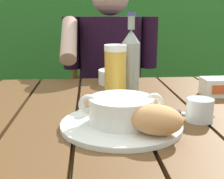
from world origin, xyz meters
TOP-DOWN VIEW (x-y plane):
  - dining_table at (-0.00, 0.00)m, footprint 1.49×0.99m
  - hedge_backdrop at (0.21, 1.94)m, footprint 3.21×0.84m
  - chair_near_diner at (0.07, 0.93)m, footprint 0.44×0.45m
  - person_eating at (0.06, 0.74)m, footprint 0.48×0.47m
  - serving_plate at (0.03, -0.09)m, footprint 0.30×0.30m
  - soup_bowl at (0.03, -0.09)m, footprint 0.21×0.16m
  - bread_roll at (0.10, -0.17)m, footprint 0.14×0.13m
  - beer_glass at (0.04, 0.16)m, footprint 0.07×0.07m
  - beer_bottle at (0.10, 0.23)m, footprint 0.06×0.06m
  - water_glass_small at (0.24, -0.06)m, footprint 0.07×0.07m
  - butter_tub at (0.39, 0.18)m, footprint 0.11×0.08m
  - table_knife at (0.20, -0.01)m, footprint 0.15×0.06m
  - diner_bowl at (0.07, 0.39)m, footprint 0.15×0.15m

SIDE VIEW (x-z plane):
  - chair_near_diner at x=0.07m, z-range 0.01..0.94m
  - dining_table at x=0.00m, z-range 0.29..1.05m
  - person_eating at x=0.06m, z-range 0.11..1.33m
  - table_knife at x=0.20m, z-range 0.75..0.76m
  - serving_plate at x=0.03m, z-range 0.75..0.76m
  - diner_bowl at x=0.07m, z-range 0.75..0.81m
  - water_glass_small at x=0.24m, z-range 0.75..0.81m
  - butter_tub at x=0.39m, z-range 0.75..0.81m
  - bread_roll at x=0.10m, z-range 0.76..0.83m
  - soup_bowl at x=0.03m, z-range 0.76..0.83m
  - beer_glass at x=0.04m, z-range 0.75..0.93m
  - beer_bottle at x=0.10m, z-range 0.73..1.00m
  - hedge_backdrop at x=0.21m, z-range -0.10..2.09m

